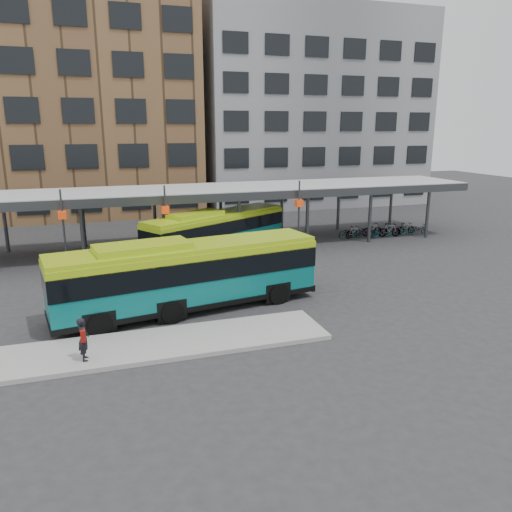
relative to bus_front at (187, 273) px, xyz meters
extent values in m
plane|color=#28282B|center=(3.36, -0.65, -1.77)|extent=(120.00, 120.00, 0.00)
cube|color=gray|center=(-2.14, -3.65, -1.68)|extent=(14.00, 3.00, 0.18)
cube|color=#999B9E|center=(3.36, 12.35, 2.23)|extent=(40.00, 6.00, 0.35)
cube|color=#383A3D|center=(3.36, 9.35, 2.08)|extent=(40.00, 0.15, 0.55)
cylinder|color=#383A3D|center=(-9.64, 14.85, 0.13)|extent=(0.24, 0.24, 3.80)
cylinder|color=#383A3D|center=(-4.64, 9.85, 0.13)|extent=(0.24, 0.24, 3.80)
cylinder|color=#383A3D|center=(-4.64, 14.85, 0.13)|extent=(0.24, 0.24, 3.80)
cylinder|color=#383A3D|center=(0.36, 9.85, 0.13)|extent=(0.24, 0.24, 3.80)
cylinder|color=#383A3D|center=(0.36, 14.85, 0.13)|extent=(0.24, 0.24, 3.80)
cylinder|color=#383A3D|center=(5.36, 9.85, 0.13)|extent=(0.24, 0.24, 3.80)
cylinder|color=#383A3D|center=(5.36, 14.85, 0.13)|extent=(0.24, 0.24, 3.80)
cylinder|color=#383A3D|center=(10.36, 9.85, 0.13)|extent=(0.24, 0.24, 3.80)
cylinder|color=#383A3D|center=(10.36, 14.85, 0.13)|extent=(0.24, 0.24, 3.80)
cylinder|color=#383A3D|center=(15.36, 9.85, 0.13)|extent=(0.24, 0.24, 3.80)
cylinder|color=#383A3D|center=(15.36, 14.85, 0.13)|extent=(0.24, 0.24, 3.80)
cylinder|color=#383A3D|center=(20.36, 9.85, 0.13)|extent=(0.24, 0.24, 3.80)
cylinder|color=#383A3D|center=(20.36, 14.85, 0.13)|extent=(0.24, 0.24, 3.80)
cylinder|color=#383A3D|center=(-5.64, 9.05, 0.63)|extent=(0.12, 0.12, 4.80)
cube|color=red|center=(-5.64, 9.05, 1.53)|extent=(0.45, 0.45, 0.45)
cylinder|color=#383A3D|center=(0.36, 9.05, 0.63)|extent=(0.12, 0.12, 4.80)
cube|color=red|center=(0.36, 9.05, 1.53)|extent=(0.45, 0.45, 0.45)
cylinder|color=#383A3D|center=(9.36, 9.05, 0.63)|extent=(0.12, 0.12, 4.80)
cube|color=red|center=(9.36, 9.05, 1.53)|extent=(0.45, 0.45, 0.45)
cube|color=brown|center=(-6.64, 31.35, 9.23)|extent=(26.00, 14.00, 22.00)
cube|color=slate|center=(19.36, 31.35, 8.23)|extent=(24.00, 14.00, 20.00)
cube|color=#085D5E|center=(0.05, 0.01, -0.13)|extent=(12.50, 4.49, 2.55)
cube|color=black|center=(0.05, 0.01, 0.38)|extent=(12.56, 4.56, 0.97)
cube|color=#91B212|center=(0.05, 0.01, 1.24)|extent=(12.48, 4.39, 0.20)
cube|color=#91B212|center=(-1.97, -0.32, 1.45)|extent=(4.32, 2.47, 0.36)
cube|color=black|center=(0.05, 0.01, -1.29)|extent=(12.57, 4.56, 0.24)
cylinder|color=black|center=(4.28, -0.56, -1.26)|extent=(1.06, 0.47, 1.02)
cylinder|color=black|center=(3.88, 1.89, -1.26)|extent=(1.06, 0.47, 1.02)
cylinder|color=black|center=(-0.96, -1.42, -1.26)|extent=(1.06, 0.47, 1.02)
cylinder|color=black|center=(-1.36, 1.04, -1.26)|extent=(1.06, 0.47, 1.02)
cylinder|color=black|center=(-3.98, -1.91, -1.26)|extent=(1.06, 0.47, 1.02)
cylinder|color=black|center=(-4.38, 0.55, -1.26)|extent=(1.06, 0.47, 1.02)
cube|color=#085D5E|center=(3.87, 10.07, -0.32)|extent=(10.57, 7.35, 2.27)
cube|color=black|center=(3.87, 10.07, 0.14)|extent=(10.64, 7.42, 0.86)
cube|color=#91B212|center=(3.87, 10.07, 0.91)|extent=(10.53, 7.27, 0.18)
cube|color=#91B212|center=(2.30, 9.17, 1.09)|extent=(3.96, 3.21, 0.32)
cube|color=black|center=(3.87, 10.07, -1.34)|extent=(10.64, 7.42, 0.22)
cylinder|color=black|center=(7.57, 10.90, -1.31)|extent=(0.92, 0.68, 0.91)
cylinder|color=black|center=(6.47, 12.82, -1.31)|extent=(0.92, 0.68, 0.91)
cylinder|color=black|center=(3.47, 8.57, -1.31)|extent=(0.92, 0.68, 0.91)
cylinder|color=black|center=(2.38, 10.49, -1.31)|extent=(0.92, 0.68, 0.91)
cylinder|color=black|center=(1.11, 7.22, -1.31)|extent=(0.92, 0.68, 0.91)
cylinder|color=black|center=(0.02, 9.15, -1.31)|extent=(0.92, 0.68, 0.91)
imported|color=black|center=(-4.55, -4.34, -0.79)|extent=(0.39, 0.59, 1.60)
cube|color=maroon|center=(-4.55, -4.52, -0.57)|extent=(0.17, 0.30, 0.43)
imported|color=slate|center=(14.55, 11.61, -1.34)|extent=(1.69, 0.84, 0.85)
imported|color=slate|center=(14.96, 11.37, -1.30)|extent=(1.63, 0.78, 0.94)
imported|color=slate|center=(15.92, 11.20, -1.29)|extent=(1.93, 1.17, 0.96)
imported|color=slate|center=(16.72, 11.67, -1.25)|extent=(1.75, 0.57, 1.04)
imported|color=slate|center=(17.14, 10.96, -1.28)|extent=(1.94, 1.00, 0.97)
imported|color=slate|center=(17.84, 10.96, -1.24)|extent=(1.82, 0.78, 1.06)
imported|color=slate|center=(18.76, 11.40, -1.28)|extent=(1.87, 0.72, 0.97)
imported|color=slate|center=(19.65, 11.42, -1.30)|extent=(1.55, 0.45, 0.93)
imported|color=slate|center=(20.46, 10.96, -1.33)|extent=(1.73, 0.83, 0.87)
camera|label=1|loc=(-3.81, -21.88, 6.56)|focal=35.00mm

